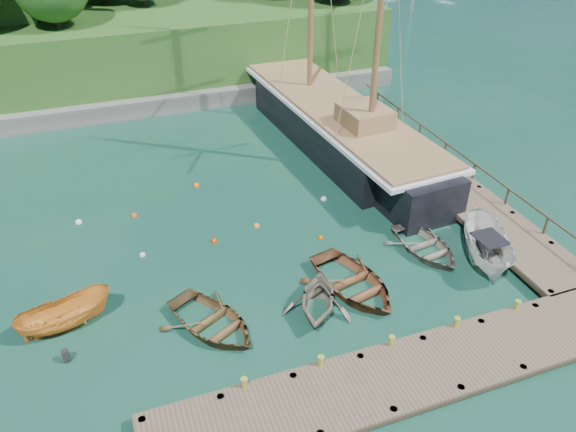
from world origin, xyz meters
name	(u,v)px	position (x,y,z in m)	size (l,w,h in m)	color
ground	(297,288)	(0.00, 0.00, 0.00)	(160.00, 160.00, 0.00)	#123A2C
dock_near	(409,374)	(2.00, -6.50, 0.43)	(20.00, 3.20, 1.10)	#4A3E2E
dock_east	(432,170)	(11.50, 7.00, 0.43)	(3.20, 24.00, 1.10)	#4A3E2E
bollard_0	(245,398)	(-4.00, -5.10, 0.00)	(0.26, 0.26, 0.45)	olive
bollard_1	(320,376)	(-1.00, -5.10, 0.00)	(0.26, 0.26, 0.45)	olive
bollard_2	(389,355)	(2.00, -5.10, 0.00)	(0.26, 0.26, 0.45)	olive
bollard_3	(454,337)	(5.00, -5.10, 0.00)	(0.26, 0.26, 0.45)	olive
bollard_4	(513,319)	(8.00, -5.10, 0.00)	(0.26, 0.26, 0.45)	olive
rowboat_0	(213,328)	(-4.28, -1.20, 0.00)	(3.28, 4.60, 0.95)	brown
rowboat_1	(317,312)	(0.26, -1.76, 0.00)	(3.10, 3.59, 1.89)	#726C5C
rowboat_2	(353,290)	(2.35, -0.98, 0.00)	(3.63, 5.09, 1.05)	brown
rowboat_3	(425,252)	(7.00, 0.39, 0.00)	(3.07, 4.30, 0.89)	#645E53
motorboat_orange	(69,327)	(-9.99, 1.00, 0.00)	(1.50, 4.00, 1.55)	orange
cabin_boat_white	(484,262)	(9.30, -1.34, 0.00)	(1.94, 5.16, 1.99)	silver
schooner	(336,128)	(7.83, 13.18, 1.19)	(6.79, 28.89, 21.40)	black
mooring_buoy_0	(143,255)	(-6.35, 4.96, 0.00)	(0.30, 0.30, 0.30)	silver
mooring_buoy_1	(214,241)	(-2.72, 4.89, 0.00)	(0.32, 0.32, 0.32)	#D73500
mooring_buoy_2	(257,226)	(-0.25, 5.44, 0.00)	(0.35, 0.35, 0.35)	orange
mooring_buoy_3	(324,199)	(4.21, 6.74, 0.00)	(0.35, 0.35, 0.35)	white
mooring_buoy_4	(134,216)	(-6.28, 8.73, 0.00)	(0.36, 0.36, 0.36)	#F13B14
mooring_buoy_5	(196,186)	(-2.35, 10.80, 0.00)	(0.37, 0.37, 0.37)	#F86002
mooring_buoy_6	(79,223)	(-9.18, 9.08, 0.00)	(0.36, 0.36, 0.36)	white
mooring_buoy_7	(321,238)	(2.54, 3.26, 0.00)	(0.28, 0.28, 0.28)	#D85300
headland	(0,23)	(-12.88, 31.36, 5.54)	(51.00, 19.31, 12.90)	#474744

